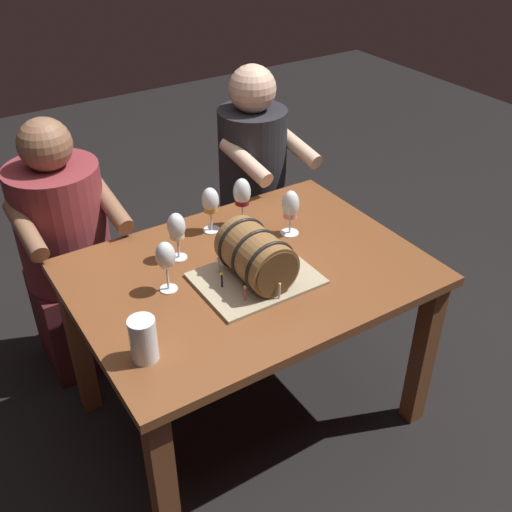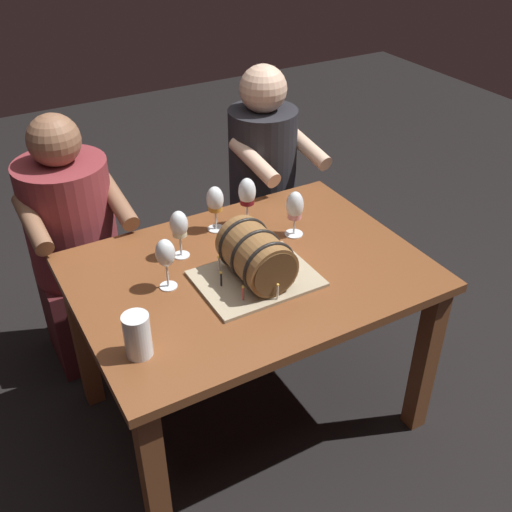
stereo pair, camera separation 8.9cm
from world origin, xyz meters
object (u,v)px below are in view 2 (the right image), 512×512
object	(u,v)px
dining_table	(250,294)
wine_glass_rose	(295,208)
wine_glass_amber	(215,201)
beer_pint	(138,336)
person_seated_left	(76,252)
person_seated_right	(263,201)
wine_glass_white	(179,226)
wine_glass_red	(247,194)
wine_glass_empty	(165,254)
barrel_cake	(256,258)

from	to	relation	value
dining_table	wine_glass_rose	xyz separation A→B (m)	(0.26, 0.12, 0.23)
wine_glass_amber	beer_pint	distance (m)	0.73
person_seated_left	person_seated_right	size ratio (longest dim) A/B	0.96
wine_glass_white	person_seated_right	world-z (taller)	person_seated_right
wine_glass_amber	beer_pint	bearing A→B (deg)	-134.38
wine_glass_amber	beer_pint	xyz separation A→B (m)	(-0.51, -0.52, -0.06)
wine_glass_red	beer_pint	bearing A→B (deg)	-142.07
dining_table	person_seated_right	size ratio (longest dim) A/B	1.01
person_seated_left	person_seated_right	distance (m)	0.91
dining_table	person_seated_right	bearing A→B (deg)	56.54
wine_glass_amber	person_seated_left	xyz separation A→B (m)	(-0.47, 0.39, -0.30)
wine_glass_empty	person_seated_right	size ratio (longest dim) A/B	0.16
barrel_cake	wine_glass_rose	xyz separation A→B (m)	(0.28, 0.19, 0.03)
person_seated_left	wine_glass_white	bearing A→B (deg)	-60.34
wine_glass_empty	person_seated_left	world-z (taller)	person_seated_left
barrel_cake	person_seated_left	size ratio (longest dim) A/B	0.35
wine_glass_rose	person_seated_left	xyz separation A→B (m)	(-0.72, 0.57, -0.29)
wine_glass_amber	person_seated_right	bearing A→B (deg)	41.59
dining_table	barrel_cake	world-z (taller)	barrel_cake
dining_table	wine_glass_empty	xyz separation A→B (m)	(-0.29, 0.04, 0.24)
wine_glass_amber	wine_glass_red	bearing A→B (deg)	-12.11
wine_glass_white	beer_pint	world-z (taller)	wine_glass_white
wine_glass_rose	barrel_cake	bearing A→B (deg)	-145.54
wine_glass_red	beer_pint	size ratio (longest dim) A/B	1.42
beer_pint	barrel_cake	bearing A→B (deg)	17.48
wine_glass_white	wine_glass_amber	distance (m)	0.22
wine_glass_rose	person_seated_right	bearing A→B (deg)	71.31
wine_glass_empty	beer_pint	world-z (taller)	wine_glass_empty
person_seated_left	dining_table	bearing A→B (deg)	-56.57
wine_glass_amber	beer_pint	size ratio (longest dim) A/B	1.31
wine_glass_white	wine_glass_amber	xyz separation A→B (m)	(0.19, 0.10, -0.00)
wine_glass_white	person_seated_left	xyz separation A→B (m)	(-0.28, 0.49, -0.30)
barrel_cake	dining_table	bearing A→B (deg)	80.19
beer_pint	person_seated_left	size ratio (longest dim) A/B	0.12
wine_glass_red	barrel_cake	bearing A→B (deg)	-114.33
wine_glass_rose	wine_glass_empty	xyz separation A→B (m)	(-0.55, -0.08, 0.02)
wine_glass_white	wine_glass_empty	xyz separation A→B (m)	(-0.11, -0.15, 0.01)
person_seated_left	person_seated_right	world-z (taller)	person_seated_right
wine_glass_white	person_seated_right	distance (m)	0.86
barrel_cake	wine_glass_amber	distance (m)	0.37
dining_table	beer_pint	world-z (taller)	beer_pint
dining_table	wine_glass_red	size ratio (longest dim) A/B	6.05
person_seated_right	wine_glass_red	bearing A→B (deg)	-127.00
wine_glass_rose	wine_glass_red	xyz separation A→B (m)	(-0.12, 0.16, 0.02)
barrel_cake	wine_glass_empty	bearing A→B (deg)	157.79
dining_table	beer_pint	bearing A→B (deg)	-155.92
barrel_cake	person_seated_right	xyz separation A→B (m)	(0.47, 0.76, -0.26)
wine_glass_red	person_seated_left	bearing A→B (deg)	145.30
beer_pint	person_seated_left	distance (m)	0.94
wine_glass_amber	barrel_cake	bearing A→B (deg)	-94.77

